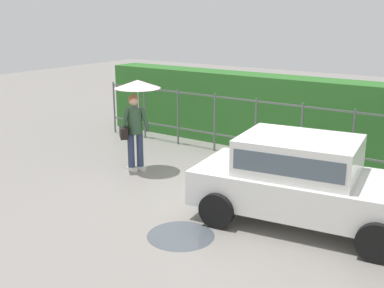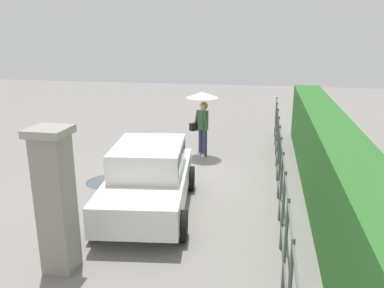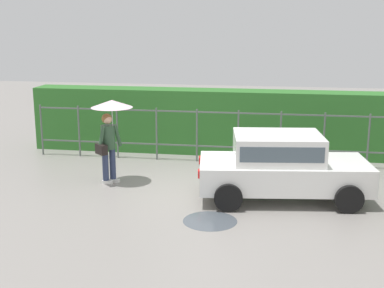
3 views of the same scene
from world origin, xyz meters
TOP-DOWN VIEW (x-y plane):
  - ground_plane at (0.00, 0.00)m, footprint 40.00×40.00m
  - car at (1.76, -0.29)m, footprint 3.90×2.24m
  - pedestrian at (-2.32, 0.21)m, footprint 1.00×1.00m
  - fence_section at (0.60, 2.53)m, footprint 11.63×0.05m
  - hedge_row at (0.60, 3.60)m, footprint 12.58×0.90m
  - puddle_near at (0.39, -1.88)m, footprint 1.09×1.09m

SIDE VIEW (x-z plane):
  - ground_plane at x=0.00m, z-range 0.00..0.00m
  - puddle_near at x=0.39m, z-range 0.00..0.00m
  - car at x=1.76m, z-range 0.06..1.54m
  - fence_section at x=0.60m, z-range 0.07..1.57m
  - hedge_row at x=0.60m, z-range 0.00..1.90m
  - pedestrian at x=-2.32m, z-range 0.48..2.54m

